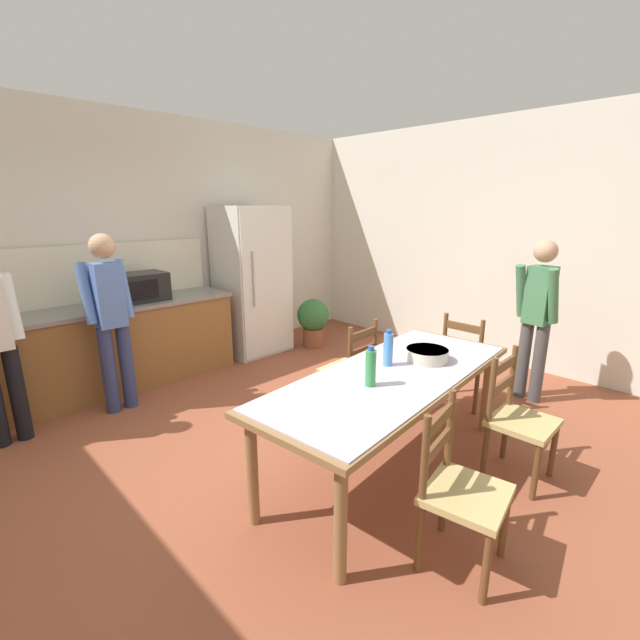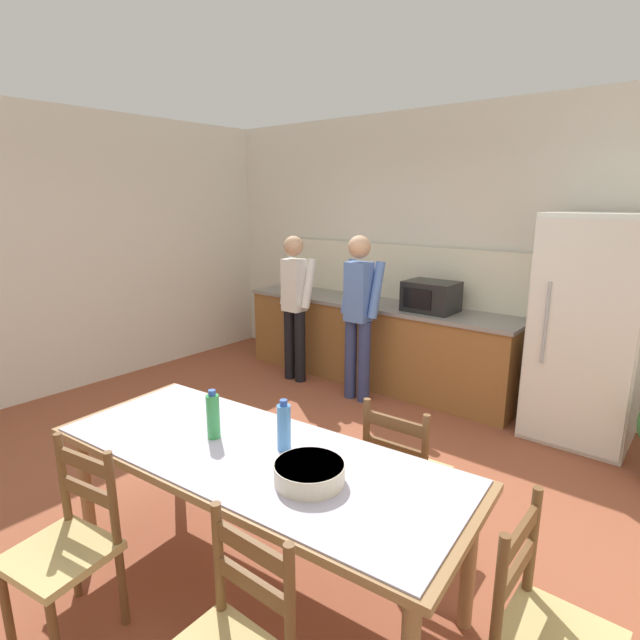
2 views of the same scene
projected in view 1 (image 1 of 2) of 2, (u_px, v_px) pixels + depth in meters
The scene contains 18 objects.
ground_plane at pixel (290, 449), 3.42m from camera, with size 8.32×8.32×0.00m, color brown.
wall_back at pixel (135, 246), 4.87m from camera, with size 6.52×0.12×2.90m, color silver.
wall_right at pixel (488, 243), 5.27m from camera, with size 0.12×5.20×2.90m, color silver.
kitchen_counter at pixel (80, 354), 4.27m from camera, with size 3.19×0.66×0.90m.
counter_splashback at pixel (60, 276), 4.29m from camera, with size 3.15×0.03×0.60m, color #EFE8CB.
refrigerator at pixel (252, 281), 5.55m from camera, with size 0.80×0.73×1.89m.
microwave at pixel (141, 287), 4.56m from camera, with size 0.50×0.39×0.30m.
dining_table at pixel (392, 383), 3.01m from camera, with size 2.31×1.06×0.76m.
bottle_near_centre at pixel (371, 367), 2.75m from camera, with size 0.07×0.07×0.27m.
bottle_off_centre at pixel (388, 349), 3.11m from camera, with size 0.07×0.07×0.27m.
serving_bowl at pixel (427, 354), 3.23m from camera, with size 0.32×0.32×0.09m.
chair_side_near_left at pixel (459, 490), 2.25m from camera, with size 0.48×0.47×0.91m.
chair_head_end at pixel (467, 361), 4.12m from camera, with size 0.40×0.42×0.91m.
chair_side_near_right at pixel (518, 419), 2.99m from camera, with size 0.43×0.41×0.91m.
chair_side_far_right at pixel (350, 370), 3.89m from camera, with size 0.44×0.42×0.91m.
person_at_counter at pixel (111, 314), 3.89m from camera, with size 0.42×0.29×1.66m.
person_by_table at pixel (537, 313), 4.11m from camera, with size 0.31×0.43×1.59m.
potted_plant at pixel (313, 319), 5.86m from camera, with size 0.44×0.44×0.67m.
Camera 1 is at (-1.97, -2.33, 1.88)m, focal length 24.00 mm.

